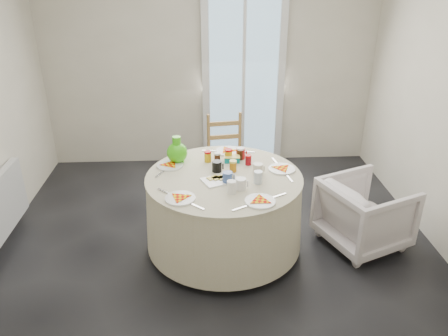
{
  "coord_description": "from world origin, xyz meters",
  "views": [
    {
      "loc": [
        -0.11,
        -3.27,
        2.39
      ],
      "look_at": [
        0.06,
        0.05,
        0.8
      ],
      "focal_mm": 35.0,
      "sensor_mm": 36.0,
      "label": 1
    }
  ],
  "objects_px": {
    "radiator": "(0,208)",
    "table": "(224,211)",
    "armchair": "(366,206)",
    "green_pitcher": "(177,147)",
    "wooden_chair": "(227,156)"
  },
  "relations": [
    {
      "from": "table",
      "to": "wooden_chair",
      "type": "relative_size",
      "value": 1.51
    },
    {
      "from": "green_pitcher",
      "to": "table",
      "type": "bearing_deg",
      "value": -28.62
    },
    {
      "from": "wooden_chair",
      "to": "armchair",
      "type": "relative_size",
      "value": 1.31
    },
    {
      "from": "table",
      "to": "wooden_chair",
      "type": "height_order",
      "value": "wooden_chair"
    },
    {
      "from": "table",
      "to": "wooden_chair",
      "type": "distance_m",
      "value": 1.0
    },
    {
      "from": "radiator",
      "to": "armchair",
      "type": "xyz_separation_m",
      "value": [
        3.28,
        -0.16,
        0.01
      ]
    },
    {
      "from": "radiator",
      "to": "table",
      "type": "relative_size",
      "value": 0.73
    },
    {
      "from": "wooden_chair",
      "to": "green_pitcher",
      "type": "height_order",
      "value": "green_pitcher"
    },
    {
      "from": "armchair",
      "to": "table",
      "type": "bearing_deg",
      "value": 66.76
    },
    {
      "from": "armchair",
      "to": "green_pitcher",
      "type": "distance_m",
      "value": 1.78
    },
    {
      "from": "armchair",
      "to": "green_pitcher",
      "type": "relative_size",
      "value": 2.87
    },
    {
      "from": "armchair",
      "to": "green_pitcher",
      "type": "xyz_separation_m",
      "value": [
        -1.68,
        0.32,
        0.48
      ]
    },
    {
      "from": "wooden_chair",
      "to": "table",
      "type": "bearing_deg",
      "value": -102.26
    },
    {
      "from": "radiator",
      "to": "armchair",
      "type": "height_order",
      "value": "armchair"
    },
    {
      "from": "table",
      "to": "armchair",
      "type": "distance_m",
      "value": 1.27
    }
  ]
}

